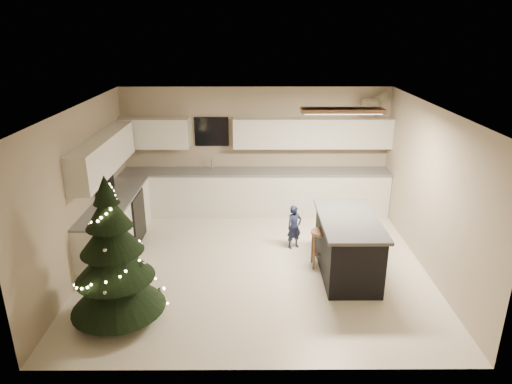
# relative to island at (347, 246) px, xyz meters

# --- Properties ---
(ground_plane) EXTENTS (5.50, 5.50, 0.00)m
(ground_plane) POSITION_rel_island_xyz_m (-1.44, 0.30, -0.48)
(ground_plane) COLOR beige
(room_shell) EXTENTS (5.52, 5.02, 2.61)m
(room_shell) POSITION_rel_island_xyz_m (-1.42, 0.30, 1.27)
(room_shell) COLOR tan
(room_shell) RESTS_ON ground_plane
(cabinetry) EXTENTS (5.50, 3.20, 2.00)m
(cabinetry) POSITION_rel_island_xyz_m (-2.35, 1.95, 0.28)
(cabinetry) COLOR silver
(cabinetry) RESTS_ON ground_plane
(island) EXTENTS (0.90, 1.70, 0.95)m
(island) POSITION_rel_island_xyz_m (0.00, 0.00, 0.00)
(island) COLOR black
(island) RESTS_ON ground_plane
(bar_stool) EXTENTS (0.33, 0.33, 0.63)m
(bar_stool) POSITION_rel_island_xyz_m (-0.39, 0.23, -0.01)
(bar_stool) COLOR #926542
(bar_stool) RESTS_ON ground_plane
(christmas_tree) EXTENTS (1.28, 1.24, 2.05)m
(christmas_tree) POSITION_rel_island_xyz_m (-3.29, -1.21, 0.36)
(christmas_tree) COLOR #3F2816
(christmas_tree) RESTS_ON ground_plane
(toddler) EXTENTS (0.34, 0.30, 0.79)m
(toddler) POSITION_rel_island_xyz_m (-0.76, 0.90, -0.08)
(toddler) COLOR #11193C
(toddler) RESTS_ON ground_plane
(rocking_horse) EXTENTS (0.63, 0.36, 0.52)m
(rocking_horse) POSITION_rel_island_xyz_m (0.86, 2.62, 1.79)
(rocking_horse) COLOR #926542
(rocking_horse) RESTS_ON cabinetry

